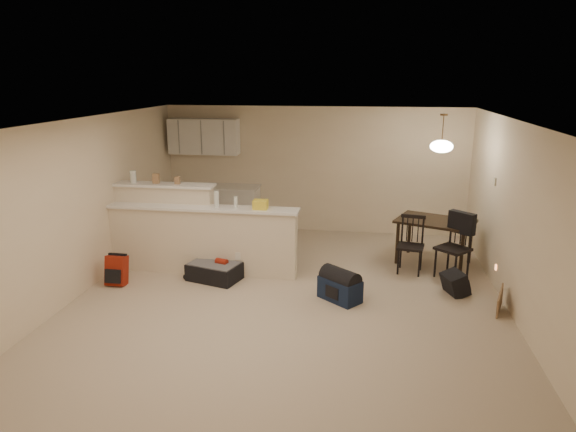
% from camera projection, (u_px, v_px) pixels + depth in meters
% --- Properties ---
extents(room, '(7.00, 7.02, 2.50)m').
position_uv_depth(room, '(287.00, 216.00, 6.90)').
color(room, '#C2AF95').
rests_on(room, ground).
extents(breakfast_bar, '(3.08, 0.58, 1.39)m').
position_uv_depth(breakfast_bar, '(189.00, 234.00, 8.27)').
color(breakfast_bar, beige).
rests_on(breakfast_bar, ground).
extents(upper_cabinets, '(1.40, 0.34, 0.70)m').
position_uv_depth(upper_cabinets, '(204.00, 136.00, 10.22)').
color(upper_cabinets, white).
rests_on(upper_cabinets, room).
extents(kitchen_counter, '(1.80, 0.60, 0.90)m').
position_uv_depth(kitchen_counter, '(215.00, 209.00, 10.45)').
color(kitchen_counter, white).
rests_on(kitchen_counter, ground).
extents(thermostat, '(0.02, 0.12, 0.12)m').
position_uv_depth(thermostat, '(495.00, 181.00, 7.88)').
color(thermostat, beige).
rests_on(thermostat, room).
extents(jar, '(0.10, 0.10, 0.20)m').
position_uv_depth(jar, '(133.00, 177.00, 8.31)').
color(jar, silver).
rests_on(jar, breakfast_bar).
extents(cereal_box, '(0.10, 0.07, 0.16)m').
position_uv_depth(cereal_box, '(156.00, 179.00, 8.25)').
color(cereal_box, '#99744F').
rests_on(cereal_box, breakfast_bar).
extents(small_box, '(0.08, 0.06, 0.12)m').
position_uv_depth(small_box, '(177.00, 180.00, 8.21)').
color(small_box, '#99744F').
rests_on(small_box, breakfast_bar).
extents(bottle_a, '(0.07, 0.07, 0.26)m').
position_uv_depth(bottle_a, '(216.00, 199.00, 7.95)').
color(bottle_a, silver).
rests_on(bottle_a, breakfast_bar).
extents(bottle_b, '(0.06, 0.06, 0.18)m').
position_uv_depth(bottle_b, '(236.00, 202.00, 7.92)').
color(bottle_b, silver).
rests_on(bottle_b, breakfast_bar).
extents(bag_lump, '(0.22, 0.18, 0.14)m').
position_uv_depth(bag_lump, '(260.00, 205.00, 7.87)').
color(bag_lump, '#99744F').
rests_on(bag_lump, breakfast_bar).
extents(dining_table, '(1.43, 1.20, 0.76)m').
position_uv_depth(dining_table, '(435.00, 225.00, 8.53)').
color(dining_table, black).
rests_on(dining_table, ground).
extents(pendant_lamp, '(0.36, 0.36, 0.62)m').
position_uv_depth(pendant_lamp, '(442.00, 146.00, 8.18)').
color(pendant_lamp, brown).
rests_on(pendant_lamp, room).
extents(dining_chair_near, '(0.47, 0.45, 0.92)m').
position_uv_depth(dining_chair_near, '(411.00, 245.00, 8.18)').
color(dining_chair_near, black).
rests_on(dining_chair_near, ground).
extents(dining_chair_far, '(0.61, 0.61, 1.02)m').
position_uv_depth(dining_chair_far, '(453.00, 247.00, 7.94)').
color(dining_chair_far, black).
rests_on(dining_chair_far, ground).
extents(suitcase, '(0.88, 0.70, 0.26)m').
position_uv_depth(suitcase, '(214.00, 272.00, 7.96)').
color(suitcase, black).
rests_on(suitcase, ground).
extents(red_backpack, '(0.30, 0.19, 0.45)m').
position_uv_depth(red_backpack, '(117.00, 270.00, 7.76)').
color(red_backpack, maroon).
rests_on(red_backpack, ground).
extents(navy_duffel, '(0.66, 0.62, 0.32)m').
position_uv_depth(navy_duffel, '(340.00, 289.00, 7.23)').
color(navy_duffel, '#111D38').
rests_on(navy_duffel, ground).
extents(black_daypack, '(0.37, 0.43, 0.32)m').
position_uv_depth(black_daypack, '(455.00, 284.00, 7.43)').
color(black_daypack, black).
rests_on(black_daypack, ground).
extents(cardboard_sheet, '(0.17, 0.41, 0.33)m').
position_uv_depth(cardboard_sheet, '(500.00, 302.00, 6.81)').
color(cardboard_sheet, '#99744F').
rests_on(cardboard_sheet, ground).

